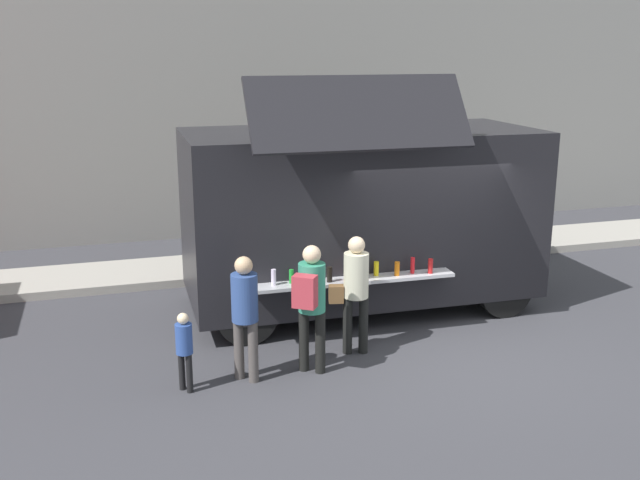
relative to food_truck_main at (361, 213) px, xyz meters
name	(u,v)px	position (x,y,z in m)	size (l,w,h in m)	color
ground_plane	(449,344)	(0.70, -1.91, -1.60)	(60.00, 60.00, 0.00)	#38383D
curb_strip	(108,277)	(-4.00, 2.62, -1.53)	(28.00, 1.60, 0.15)	#9E998E
building_behind	(135,12)	(-3.00, 6.52, 3.33)	(32.00, 2.40, 9.87)	gray
food_truck_main	(361,213)	(0.00, 0.00, 0.00)	(5.61, 3.23, 3.83)	black
trash_bin	(511,229)	(4.24, 2.32, -1.13)	(0.60, 0.60, 0.93)	#2E6237
customer_front_ordering	(355,285)	(-0.73, -1.79, -0.59)	(0.56, 0.35, 1.70)	black
customer_mid_with_backpack	(311,297)	(-1.49, -2.23, -0.53)	(0.51, 0.56, 1.74)	black
customer_rear_waiting	(245,307)	(-2.35, -2.20, -0.60)	(0.34, 0.34, 1.67)	#4E4845
child_near_queue	(184,345)	(-3.14, -2.29, -0.98)	(0.21, 0.21, 1.04)	black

